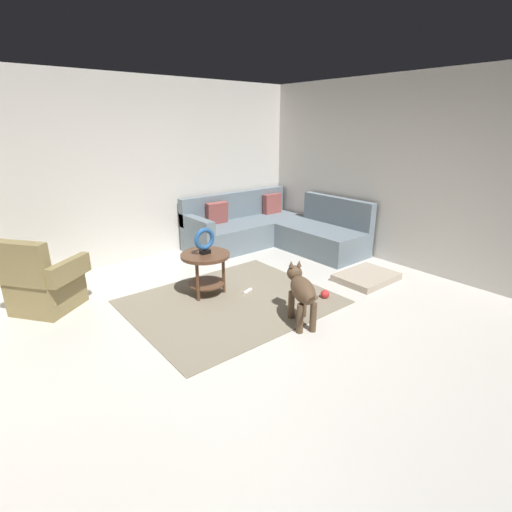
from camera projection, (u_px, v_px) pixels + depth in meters
ground_plane at (259, 333)px, 4.00m from camera, size 6.00×6.00×0.10m
wall_back at (134, 172)px, 5.69m from camera, size 6.00×0.12×2.70m
wall_right at (422, 175)px, 5.29m from camera, size 0.12×6.00×2.70m
area_rug at (232, 302)px, 4.59m from camera, size 2.30×1.90×0.01m
sectional_couch at (273, 230)px, 6.55m from camera, size 2.20×2.25×0.88m
armchair at (42, 284)px, 4.29m from camera, size 0.96×1.00×0.88m
side_table at (206, 263)px, 4.66m from camera, size 0.60×0.60×0.54m
torus_sculpture at (204, 240)px, 4.57m from camera, size 0.28×0.08×0.33m
dog_bed_mat at (366, 277)px, 5.21m from camera, size 0.80×0.60×0.09m
dog at (301, 291)px, 4.00m from camera, size 0.45×0.77×0.63m
dog_toy_ball at (325, 294)px, 4.67m from camera, size 0.11×0.11×0.11m
dog_toy_rope at (247, 292)px, 4.81m from camera, size 0.17×0.10×0.05m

